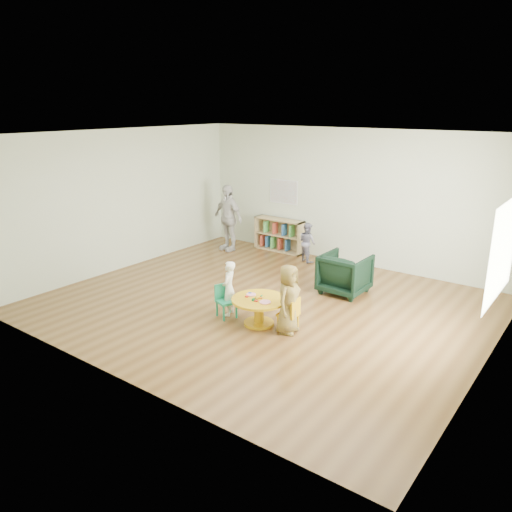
# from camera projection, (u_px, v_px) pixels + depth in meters

# --- Properties ---
(room) EXTENTS (7.10, 7.00, 2.80)m
(room) POSITION_uv_depth(u_px,v_px,m) (265.00, 194.00, 7.89)
(room) COLOR brown
(room) RESTS_ON ground
(activity_table) EXTENTS (0.84, 0.84, 0.46)m
(activity_table) POSITION_uv_depth(u_px,v_px,m) (259.00, 306.00, 7.61)
(activity_table) COLOR gold
(activity_table) RESTS_ON ground
(kid_chair_left) EXTENTS (0.37, 0.37, 0.53)m
(kid_chair_left) POSITION_uv_depth(u_px,v_px,m) (225.00, 299.00, 7.91)
(kid_chair_left) COLOR #198E62
(kid_chair_left) RESTS_ON ground
(kid_chair_right) EXTENTS (0.30, 0.30, 0.52)m
(kid_chair_right) POSITION_uv_depth(u_px,v_px,m) (291.00, 314.00, 7.39)
(kid_chair_right) COLOR gold
(kid_chair_right) RESTS_ON ground
(bookshelf) EXTENTS (1.20, 0.30, 0.75)m
(bookshelf) POSITION_uv_depth(u_px,v_px,m) (280.00, 235.00, 11.46)
(bookshelf) COLOR tan
(bookshelf) RESTS_ON ground
(alphabet_poster) EXTENTS (0.74, 0.01, 0.54)m
(alphabet_poster) POSITION_uv_depth(u_px,v_px,m) (284.00, 192.00, 11.26)
(alphabet_poster) COLOR white
(alphabet_poster) RESTS_ON ground
(armchair) EXTENTS (0.79, 0.81, 0.72)m
(armchair) POSITION_uv_depth(u_px,v_px,m) (345.00, 274.00, 8.87)
(armchair) COLOR black
(armchair) RESTS_ON ground
(child_left) EXTENTS (0.32, 0.38, 0.89)m
(child_left) POSITION_uv_depth(u_px,v_px,m) (229.00, 288.00, 7.93)
(child_left) COLOR white
(child_left) RESTS_ON ground
(child_right) EXTENTS (0.40, 0.55, 1.05)m
(child_right) POSITION_uv_depth(u_px,v_px,m) (288.00, 299.00, 7.29)
(child_right) COLOR gold
(child_right) RESTS_ON ground
(toddler) EXTENTS (0.51, 0.46, 0.85)m
(toddler) POSITION_uv_depth(u_px,v_px,m) (307.00, 242.00, 10.64)
(toddler) COLOR #191940
(toddler) RESTS_ON ground
(adult_caretaker) EXTENTS (0.94, 0.53, 1.52)m
(adult_caretaker) POSITION_uv_depth(u_px,v_px,m) (228.00, 218.00, 11.39)
(adult_caretaker) COLOR silver
(adult_caretaker) RESTS_ON ground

